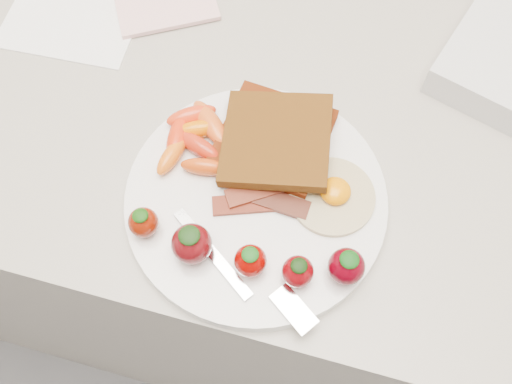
# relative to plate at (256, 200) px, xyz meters

# --- Properties ---
(counter) EXTENTS (2.00, 0.60, 0.90)m
(counter) POSITION_rel_plate_xyz_m (-0.03, 0.16, -0.46)
(counter) COLOR gray
(counter) RESTS_ON ground
(plate) EXTENTS (0.27, 0.27, 0.02)m
(plate) POSITION_rel_plate_xyz_m (0.00, 0.00, 0.00)
(plate) COLOR white
(plate) RESTS_ON counter
(toast_lower) EXTENTS (0.12, 0.12, 0.01)m
(toast_lower) POSITION_rel_plate_xyz_m (0.00, 0.07, 0.02)
(toast_lower) COLOR #3A1407
(toast_lower) RESTS_ON plate
(toast_upper) EXTENTS (0.13, 0.13, 0.03)m
(toast_upper) POSITION_rel_plate_xyz_m (0.01, 0.06, 0.03)
(toast_upper) COLOR black
(toast_upper) RESTS_ON toast_lower
(fried_egg) EXTENTS (0.09, 0.09, 0.02)m
(fried_egg) POSITION_rel_plate_xyz_m (0.08, 0.02, 0.01)
(fried_egg) COLOR beige
(fried_egg) RESTS_ON plate
(bacon_strips) EXTENTS (0.10, 0.07, 0.01)m
(bacon_strips) POSITION_rel_plate_xyz_m (0.01, -0.00, 0.01)
(bacon_strips) COLOR #4E0306
(bacon_strips) RESTS_ON plate
(baby_carrots) EXTENTS (0.09, 0.11, 0.02)m
(baby_carrots) POSITION_rel_plate_xyz_m (-0.08, 0.04, 0.02)
(baby_carrots) COLOR #E76B00
(baby_carrots) RESTS_ON plate
(strawberries) EXTENTS (0.23, 0.05, 0.05)m
(strawberries) POSITION_rel_plate_xyz_m (0.01, -0.07, 0.03)
(strawberries) COLOR #6D1303
(strawberries) RESTS_ON plate
(fork) EXTENTS (0.16, 0.09, 0.00)m
(fork) POSITION_rel_plate_xyz_m (0.02, -0.09, 0.01)
(fork) COLOR silver
(fork) RESTS_ON plate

